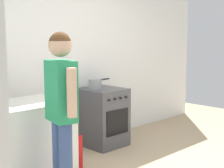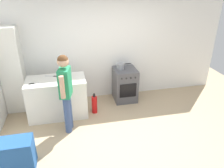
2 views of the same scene
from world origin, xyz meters
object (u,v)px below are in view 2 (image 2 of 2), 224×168
recycling_crate_lower (19,161)px  larder_cabinet (12,71)px  oven_left (125,84)px  person (66,88)px  fire_extinguisher (94,104)px  knife_chef (52,76)px  knife_paring (33,83)px  pot (121,66)px  recycling_crate_upper (16,148)px

recycling_crate_lower → larder_cabinet: (-0.31, 2.01, 0.86)m
oven_left → recycling_crate_lower: size_ratio=1.63×
person → recycling_crate_lower: person is taller
fire_extinguisher → knife_chef: bearing=162.0°
person → knife_paring: bearing=142.4°
person → larder_cabinet: larder_cabinet is taller
pot → fire_extinguisher: bearing=-145.6°
person → recycling_crate_upper: 1.36m
knife_chef → fire_extinguisher: 1.17m
knife_chef → knife_paring: bearing=-140.5°
oven_left → knife_chef: knife_chef is taller
knife_paring → larder_cabinet: (-0.50, 0.61, 0.09)m
knife_paring → larder_cabinet: larder_cabinet is taller
recycling_crate_upper → larder_cabinet: size_ratio=0.26×
knife_paring → person: (0.67, -0.52, 0.08)m
recycling_crate_lower → pot: bearing=41.1°
knife_chef → recycling_crate_upper: size_ratio=0.59×
larder_cabinet → pot: bearing=-1.4°
knife_paring → larder_cabinet: size_ratio=0.11×
fire_extinguisher → recycling_crate_upper: 2.06m
person → oven_left: bearing=34.5°
knife_chef → recycling_crate_upper: knife_chef is taller
oven_left → recycling_crate_lower: oven_left is taller
knife_paring → person: 0.85m
knife_paring → pot: bearing=14.9°
person → larder_cabinet: (-1.17, 1.12, 0.01)m
fire_extinguisher → recycling_crate_lower: 2.05m
oven_left → fire_extinguisher: bearing=-151.2°
person → recycling_crate_lower: (-0.86, -0.88, -0.85)m
larder_cabinet → knife_chef: bearing=-18.1°
fire_extinguisher → recycling_crate_upper: size_ratio=0.96×
larder_cabinet → oven_left: bearing=-2.2°
recycling_crate_lower → recycling_crate_upper: bearing=0.0°
oven_left → fire_extinguisher: size_ratio=1.70×
pot → recycling_crate_upper: 3.00m
recycling_crate_lower → recycling_crate_upper: (0.00, 0.00, 0.28)m
pot → recycling_crate_lower: pot is taller
oven_left → larder_cabinet: larder_cabinet is taller
recycling_crate_lower → larder_cabinet: 2.20m
recycling_crate_lower → knife_paring: bearing=82.4°
pot → knife_paring: 2.11m
fire_extinguisher → person: bearing=-138.5°
recycling_crate_upper → larder_cabinet: (-0.31, 2.01, 0.58)m
fire_extinguisher → larder_cabinet: 2.03m
pot → larder_cabinet: 2.54m
knife_chef → fire_extinguisher: bearing=-18.0°
pot → fire_extinguisher: 1.16m
oven_left → pot: pot is taller
person → larder_cabinet: bearing=136.1°
oven_left → person: size_ratio=0.52×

